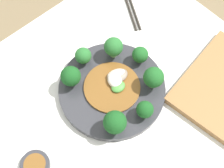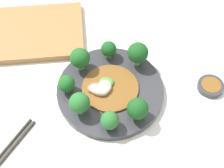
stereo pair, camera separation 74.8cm
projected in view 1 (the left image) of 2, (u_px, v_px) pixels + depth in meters
ground_plane at (113, 165)px, 1.43m from camera, size 8.00×8.00×0.00m
table at (114, 143)px, 1.12m from camera, size 0.84×0.72×0.70m
plate at (112, 89)px, 0.81m from camera, size 0.28×0.28×0.02m
broccoli_south at (83, 56)px, 0.81m from camera, size 0.04×0.04×0.05m
broccoli_southeast at (71, 76)px, 0.78m from camera, size 0.05×0.05×0.06m
broccoli_north at (145, 110)px, 0.74m from camera, size 0.04×0.04×0.05m
broccoli_west at (140, 55)px, 0.81m from camera, size 0.04×0.04×0.05m
broccoli_northeast at (115, 122)px, 0.72m from camera, size 0.06×0.06×0.07m
broccoli_southwest at (113, 47)px, 0.81m from camera, size 0.05×0.05×0.07m
broccoli_northwest at (154, 78)px, 0.77m from camera, size 0.05×0.05×0.07m
stirfry_center at (114, 83)px, 0.80m from camera, size 0.15×0.15×0.02m
chopsticks at (130, 4)px, 0.95m from camera, size 0.11×0.18×0.01m
sauce_dish at (35, 165)px, 0.72m from camera, size 0.07×0.07×0.02m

